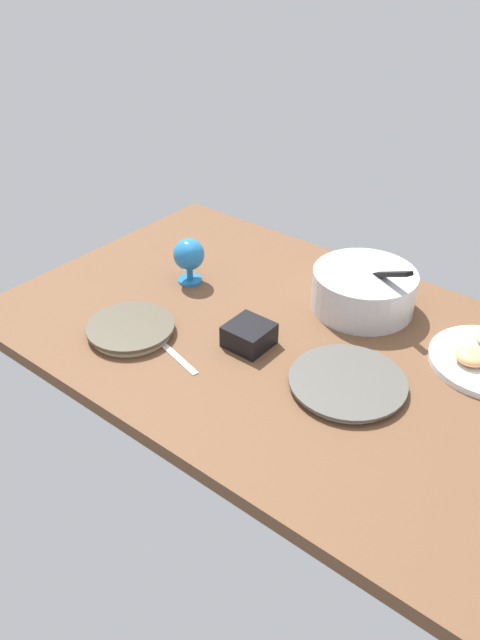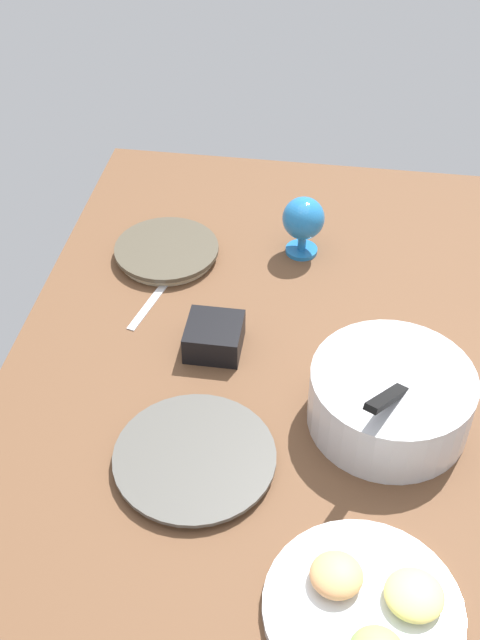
% 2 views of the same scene
% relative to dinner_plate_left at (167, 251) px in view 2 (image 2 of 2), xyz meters
% --- Properties ---
extents(ground_plane, '(1.60, 1.04, 0.04)m').
position_rel_dinner_plate_left_xyz_m(ground_plane, '(0.33, 0.26, -0.03)').
color(ground_plane, brown).
extents(dinner_plate_left, '(0.25, 0.25, 0.03)m').
position_rel_dinner_plate_left_xyz_m(dinner_plate_left, '(0.00, 0.00, 0.00)').
color(dinner_plate_left, beige).
rests_on(dinner_plate_left, ground_plane).
extents(dinner_plate_right, '(0.30, 0.30, 0.02)m').
position_rel_dinner_plate_left_xyz_m(dinner_plate_right, '(0.59, 0.18, -0.00)').
color(dinner_plate_right, silver).
rests_on(dinner_plate_right, ground_plane).
extents(mixing_bowl, '(0.31, 0.30, 0.20)m').
position_rel_dinner_plate_left_xyz_m(mixing_bowl, '(0.44, 0.52, 0.05)').
color(mixing_bowl, silver).
rests_on(mixing_bowl, ground_plane).
extents(fruit_platter, '(0.31, 0.31, 0.06)m').
position_rel_dinner_plate_left_xyz_m(fruit_platter, '(0.84, 0.50, 0.00)').
color(fruit_platter, silver).
rests_on(fruit_platter, ground_plane).
extents(hurricane_glass_blue, '(0.10, 0.10, 0.15)m').
position_rel_dinner_plate_left_xyz_m(hurricane_glass_blue, '(-0.07, 0.32, 0.08)').
color(hurricane_glass_blue, '#2371B5').
rests_on(hurricane_glass_blue, ground_plane).
extents(square_bowl_black, '(0.11, 0.11, 0.06)m').
position_rel_dinner_plate_left_xyz_m(square_bowl_black, '(0.29, 0.17, 0.02)').
color(square_bowl_black, black).
rests_on(square_bowl_black, ground_plane).
extents(fork_by_left_plate, '(0.18, 0.06, 0.01)m').
position_rel_dinner_plate_left_xyz_m(fork_by_left_plate, '(0.18, -0.00, -0.01)').
color(fork_by_left_plate, silver).
rests_on(fork_by_left_plate, ground_plane).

